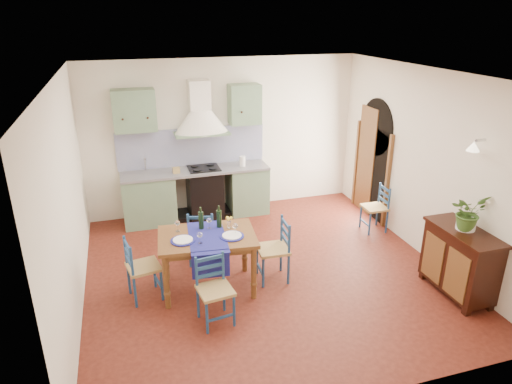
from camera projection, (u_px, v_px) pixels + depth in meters
floor at (265, 271)px, 6.64m from camera, size 5.00×5.00×0.00m
back_wall at (201, 160)px, 8.16m from camera, size 5.00×0.96×2.80m
right_wall at (413, 163)px, 7.07m from camera, size 0.26×5.00×2.80m
left_wall at (67, 202)px, 5.45m from camera, size 0.04×5.00×2.80m
ceiling at (267, 74)px, 5.61m from camera, size 5.00×5.00×0.01m
dining_table at (207, 242)px, 5.98m from camera, size 1.34×1.03×1.12m
chair_near at (214, 290)px, 5.43m from camera, size 0.44×0.44×0.85m
chair_far at (202, 236)px, 6.73m from camera, size 0.49×0.49×0.86m
chair_left at (141, 268)px, 5.87m from camera, size 0.47×0.47×0.86m
chair_right at (275, 249)px, 6.30m from camera, size 0.44×0.44×0.89m
chair_spare at (376, 208)px, 7.76m from camera, size 0.38×0.38×0.80m
sideboard at (460, 260)px, 5.95m from camera, size 0.50×1.05×0.94m
potted_plant at (468, 212)px, 5.74m from camera, size 0.50×0.46×0.47m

